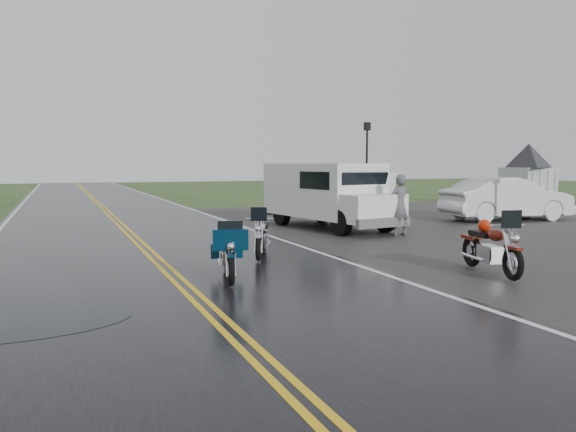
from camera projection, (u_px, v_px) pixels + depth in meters
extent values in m
plane|color=#2D471E|center=(184.00, 288.00, 9.84)|extent=(120.00, 120.00, 0.00)
cube|color=black|center=(123.00, 228.00, 19.06)|extent=(8.00, 100.00, 0.04)
cube|color=black|center=(482.00, 229.00, 18.61)|extent=(14.00, 24.00, 0.03)
imported|color=#505055|center=(399.00, 206.00, 16.77)|extent=(0.72, 0.52, 1.83)
imported|color=silver|center=(507.00, 200.00, 21.36)|extent=(5.14, 2.25, 1.64)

